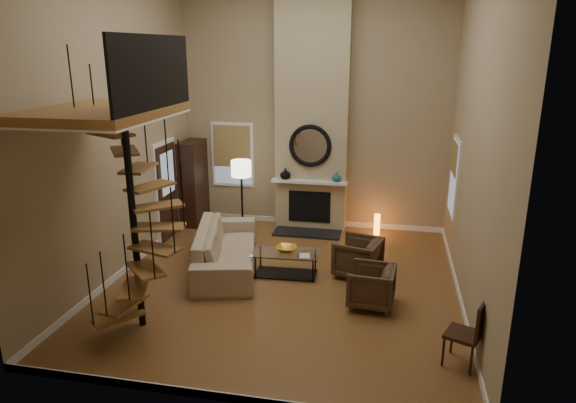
% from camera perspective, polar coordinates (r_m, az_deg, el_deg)
% --- Properties ---
extents(ground, '(6.00, 6.50, 0.01)m').
position_cam_1_polar(ground, '(9.22, -0.50, -9.10)').
color(ground, olive).
rests_on(ground, ground).
extents(back_wall, '(6.00, 0.02, 5.50)m').
position_cam_1_polar(back_wall, '(11.57, 2.85, 10.46)').
color(back_wall, tan).
rests_on(back_wall, ground).
extents(front_wall, '(6.00, 0.02, 5.50)m').
position_cam_1_polar(front_wall, '(5.32, -7.83, 2.79)').
color(front_wall, tan).
rests_on(front_wall, ground).
extents(left_wall, '(0.02, 6.50, 5.50)m').
position_cam_1_polar(left_wall, '(9.48, -18.78, 8.20)').
color(left_wall, tan).
rests_on(left_wall, ground).
extents(right_wall, '(0.02, 6.50, 5.50)m').
position_cam_1_polar(right_wall, '(8.31, 20.29, 6.96)').
color(right_wall, tan).
rests_on(right_wall, ground).
extents(baseboard_back, '(6.00, 0.02, 0.12)m').
position_cam_1_polar(baseboard_back, '(12.15, 2.66, -2.26)').
color(baseboard_back, white).
rests_on(baseboard_back, ground).
extents(baseboard_front, '(6.00, 0.02, 0.12)m').
position_cam_1_polar(baseboard_front, '(6.51, -6.80, -20.80)').
color(baseboard_front, white).
rests_on(baseboard_front, ground).
extents(baseboard_left, '(0.02, 6.50, 0.12)m').
position_cam_1_polar(baseboard_left, '(10.19, -17.32, -6.91)').
color(baseboard_left, white).
rests_on(baseboard_left, ground).
extents(baseboard_right, '(0.02, 6.50, 0.12)m').
position_cam_1_polar(baseboard_right, '(9.12, 18.50, -9.90)').
color(baseboard_right, white).
rests_on(baseboard_right, ground).
extents(chimney_breast, '(1.60, 0.38, 5.50)m').
position_cam_1_polar(chimney_breast, '(11.38, 2.70, 10.36)').
color(chimney_breast, tan).
rests_on(chimney_breast, ground).
extents(hearth, '(1.50, 0.60, 0.04)m').
position_cam_1_polar(hearth, '(11.54, 2.14, -3.51)').
color(hearth, black).
rests_on(hearth, ground).
extents(firebox, '(0.95, 0.02, 0.72)m').
position_cam_1_polar(firebox, '(11.64, 2.40, -0.58)').
color(firebox, black).
rests_on(firebox, chimney_breast).
extents(mantel, '(1.70, 0.18, 0.06)m').
position_cam_1_polar(mantel, '(11.40, 2.37, 2.18)').
color(mantel, white).
rests_on(mantel, chimney_breast).
extents(mirror_frame, '(0.94, 0.10, 0.94)m').
position_cam_1_polar(mirror_frame, '(11.28, 2.47, 6.19)').
color(mirror_frame, black).
rests_on(mirror_frame, chimney_breast).
extents(mirror_disc, '(0.80, 0.01, 0.80)m').
position_cam_1_polar(mirror_disc, '(11.29, 2.48, 6.20)').
color(mirror_disc, white).
rests_on(mirror_disc, chimney_breast).
extents(vase_left, '(0.24, 0.24, 0.25)m').
position_cam_1_polar(vase_left, '(11.50, -0.30, 3.12)').
color(vase_left, black).
rests_on(vase_left, mantel).
extents(vase_right, '(0.20, 0.20, 0.21)m').
position_cam_1_polar(vase_right, '(11.33, 5.41, 2.74)').
color(vase_right, '#1A595D').
rests_on(vase_right, mantel).
extents(window_back, '(1.02, 0.06, 1.52)m').
position_cam_1_polar(window_back, '(12.14, -6.19, 5.29)').
color(window_back, white).
rests_on(window_back, back_wall).
extents(window_right, '(0.06, 1.02, 1.52)m').
position_cam_1_polar(window_right, '(10.47, 18.00, 2.74)').
color(window_right, white).
rests_on(window_right, right_wall).
extents(entry_door, '(0.10, 1.05, 2.16)m').
position_cam_1_polar(entry_door, '(11.36, -13.33, 1.16)').
color(entry_door, white).
rests_on(entry_door, ground).
extents(loft, '(1.70, 2.20, 1.09)m').
position_cam_1_polar(loft, '(7.40, -19.56, 9.74)').
color(loft, olive).
rests_on(loft, left_wall).
extents(spiral_stair, '(1.47, 1.47, 4.06)m').
position_cam_1_polar(spiral_stair, '(7.57, -16.75, -1.15)').
color(spiral_stair, black).
rests_on(spiral_stair, ground).
extents(hutch, '(0.43, 0.91, 2.03)m').
position_cam_1_polar(hutch, '(12.21, -10.45, 1.93)').
color(hutch, black).
rests_on(hutch, ground).
extents(sofa, '(1.68, 2.88, 0.79)m').
position_cam_1_polar(sofa, '(9.79, -6.97, -5.08)').
color(sofa, tan).
rests_on(sofa, ground).
extents(armchair_near, '(0.95, 0.94, 0.71)m').
position_cam_1_polar(armchair_near, '(9.45, 8.18, -6.22)').
color(armchair_near, '#483421').
rests_on(armchair_near, ground).
extents(armchair_far, '(0.79, 0.77, 0.66)m').
position_cam_1_polar(armchair_far, '(8.42, 9.69, -9.30)').
color(armchair_far, '#483421').
rests_on(armchair_far, ground).
extents(coffee_table, '(1.24, 0.66, 0.45)m').
position_cam_1_polar(coffee_table, '(9.42, -0.24, -6.58)').
color(coffee_table, silver).
rests_on(coffee_table, ground).
extents(bowl, '(0.37, 0.37, 0.09)m').
position_cam_1_polar(bowl, '(9.38, -0.18, -5.27)').
color(bowl, gold).
rests_on(bowl, coffee_table).
extents(book, '(0.22, 0.27, 0.02)m').
position_cam_1_polar(book, '(9.16, 1.73, -6.09)').
color(book, gray).
rests_on(book, coffee_table).
extents(floor_lamp, '(0.43, 0.43, 1.75)m').
position_cam_1_polar(floor_lamp, '(10.99, -5.21, 2.99)').
color(floor_lamp, black).
rests_on(floor_lamp, ground).
extents(accent_lamp, '(0.13, 0.13, 0.47)m').
position_cam_1_polar(accent_lamp, '(11.54, 9.86, -2.54)').
color(accent_lamp, orange).
rests_on(accent_lamp, ground).
extents(side_chair, '(0.56, 0.55, 0.93)m').
position_cam_1_polar(side_chair, '(7.19, 19.62, -13.37)').
color(side_chair, black).
rests_on(side_chair, ground).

